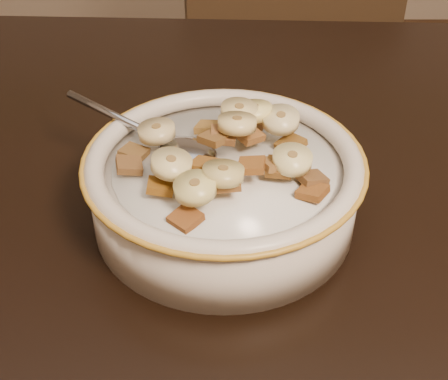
{
  "coord_description": "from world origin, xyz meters",
  "views": [
    {
      "loc": [
        -0.09,
        -0.38,
        1.1
      ],
      "look_at": [
        -0.09,
        0.03,
        0.78
      ],
      "focal_mm": 50.0,
      "sensor_mm": 36.0,
      "label": 1
    }
  ],
  "objects_px": {
    "table": "(326,255)",
    "spoon": "(187,151)",
    "chair": "(300,140)",
    "cereal_bowl": "(224,194)"
  },
  "relations": [
    {
      "from": "cereal_bowl",
      "to": "table",
      "type": "bearing_deg",
      "value": -16.79
    },
    {
      "from": "table",
      "to": "spoon",
      "type": "relative_size",
      "value": 26.68
    },
    {
      "from": "chair",
      "to": "table",
      "type": "bearing_deg",
      "value": -104.75
    },
    {
      "from": "cereal_bowl",
      "to": "chair",
      "type": "bearing_deg",
      "value": 75.56
    },
    {
      "from": "chair",
      "to": "spoon",
      "type": "bearing_deg",
      "value": -117.45
    },
    {
      "from": "table",
      "to": "cereal_bowl",
      "type": "xyz_separation_m",
      "value": [
        -0.09,
        0.03,
        0.05
      ]
    },
    {
      "from": "table",
      "to": "chair",
      "type": "distance_m",
      "value": 0.62
    },
    {
      "from": "cereal_bowl",
      "to": "spoon",
      "type": "xyz_separation_m",
      "value": [
        -0.03,
        0.02,
        0.03
      ]
    },
    {
      "from": "cereal_bowl",
      "to": "spoon",
      "type": "relative_size",
      "value": 4.17
    },
    {
      "from": "table",
      "to": "cereal_bowl",
      "type": "relative_size",
      "value": 6.4
    }
  ]
}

